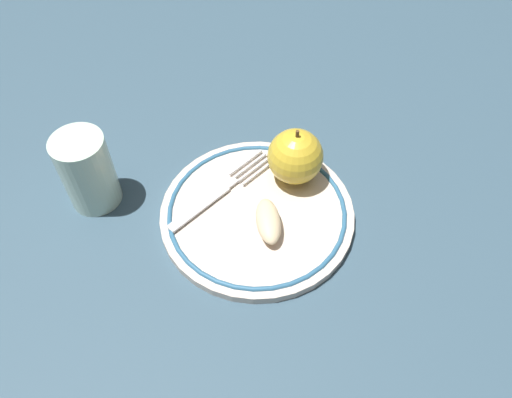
% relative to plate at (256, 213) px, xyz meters
% --- Properties ---
extents(ground_plane, '(2.00, 2.00, 0.00)m').
position_rel_plate_xyz_m(ground_plane, '(0.00, -0.00, -0.01)').
color(ground_plane, '#354F61').
extents(plate, '(0.24, 0.24, 0.01)m').
position_rel_plate_xyz_m(plate, '(0.00, 0.00, 0.00)').
color(plate, beige).
rests_on(plate, ground_plane).
extents(apple_red_whole, '(0.07, 0.07, 0.08)m').
position_rel_plate_xyz_m(apple_red_whole, '(0.03, 0.06, 0.04)').
color(apple_red_whole, gold).
rests_on(apple_red_whole, plate).
extents(apple_slice_front, '(0.05, 0.07, 0.02)m').
position_rel_plate_xyz_m(apple_slice_front, '(0.02, -0.02, 0.02)').
color(apple_slice_front, beige).
rests_on(apple_slice_front, plate).
extents(fork, '(0.10, 0.15, 0.00)m').
position_rel_plate_xyz_m(fork, '(-0.05, 0.01, 0.01)').
color(fork, silver).
rests_on(fork, plate).
extents(drinking_glass, '(0.06, 0.06, 0.10)m').
position_rel_plate_xyz_m(drinking_glass, '(-0.20, -0.02, 0.04)').
color(drinking_glass, silver).
rests_on(drinking_glass, ground_plane).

